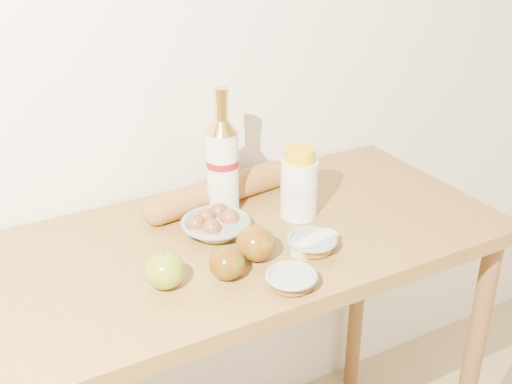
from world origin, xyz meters
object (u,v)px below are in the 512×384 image
(egg_bowl, at_px, (215,225))
(cream_bottle, at_px, (299,185))
(table, at_px, (250,277))
(baguette, at_px, (219,191))
(bourbon_bottle, at_px, (222,164))

(egg_bowl, bearing_deg, cream_bottle, -4.46)
(egg_bowl, bearing_deg, table, -26.84)
(cream_bottle, distance_m, baguette, 0.21)
(cream_bottle, height_order, egg_bowl, cream_bottle)
(table, xyz_separation_m, cream_bottle, (0.15, 0.02, 0.21))
(cream_bottle, height_order, baguette, cream_bottle)
(table, bearing_deg, cream_bottle, 7.64)
(table, xyz_separation_m, bourbon_bottle, (-0.00, 0.13, 0.25))
(egg_bowl, xyz_separation_m, baguette, (0.08, 0.13, 0.01))
(table, bearing_deg, bourbon_bottle, 91.85)
(bourbon_bottle, relative_size, egg_bowl, 1.50)
(egg_bowl, bearing_deg, bourbon_bottle, 53.27)
(cream_bottle, relative_size, baguette, 0.41)
(cream_bottle, bearing_deg, bourbon_bottle, 137.99)
(bourbon_bottle, distance_m, baguette, 0.10)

